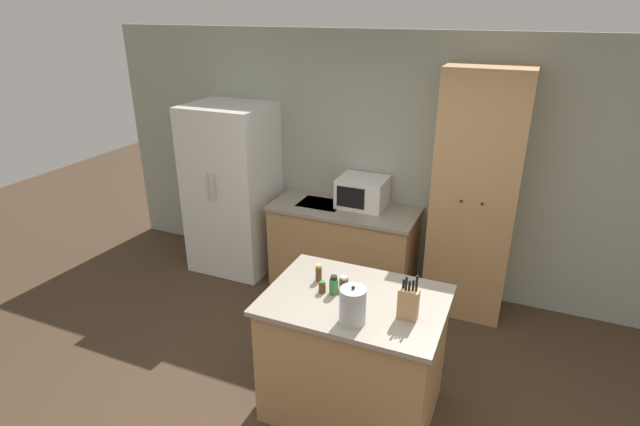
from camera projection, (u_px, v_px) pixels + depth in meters
wall_back at (423, 168)px, 4.98m from camera, size 7.20×0.06×2.60m
refrigerator at (233, 189)px, 5.50m from camera, size 0.87×0.77×1.85m
back_counter at (343, 246)px, 5.26m from camera, size 1.51×0.69×0.90m
pantry_cabinet at (475, 197)px, 4.58m from camera, size 0.74×0.54×2.34m
kitchen_island at (354, 354)px, 3.60m from camera, size 1.23×0.89×0.95m
microwave at (362, 192)px, 5.06m from camera, size 0.48×0.40×0.30m
knife_block at (408, 303)px, 3.15m from camera, size 0.13×0.07×0.32m
spice_bottle_tall_dark at (334, 285)px, 3.44m from camera, size 0.06×0.06×0.14m
spice_bottle_short_red at (322, 287)px, 3.47m from camera, size 0.05×0.05×0.08m
spice_bottle_amber_oil at (319, 273)px, 3.61m from camera, size 0.05×0.05×0.13m
spice_bottle_green_herb at (344, 283)px, 3.51m from camera, size 0.06×0.06×0.10m
kettle at (353, 306)px, 3.12m from camera, size 0.17×0.17×0.26m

